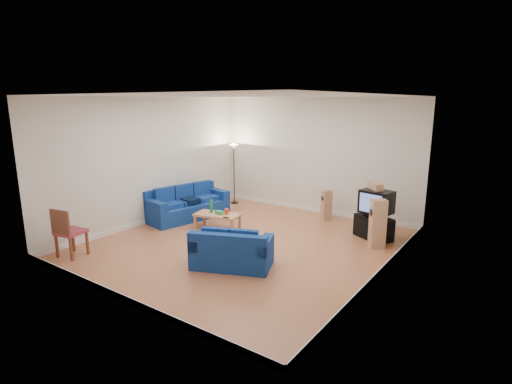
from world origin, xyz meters
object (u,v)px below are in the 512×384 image
Objects in this scene: sofa_loveseat at (232,253)px; television at (376,202)px; sofa_three_seat at (186,207)px; coffee_table at (217,216)px; tv_stand at (374,227)px.

television reaches higher than sofa_loveseat.
sofa_three_seat reaches higher than sofa_loveseat.
coffee_table is 3.77m from television.
sofa_loveseat is 3.59m from television.
sofa_three_seat reaches higher than tv_stand.
coffee_table is at bearing 89.28° from sofa_three_seat.
sofa_three_seat is 4.94m from television.
coffee_table is (1.35, -0.28, 0.03)m from sofa_three_seat.
sofa_three_seat is 1.39× the size of sofa_loveseat.
sofa_loveseat is at bearing -106.62° from television.
coffee_table is (-1.72, 1.59, 0.06)m from sofa_loveseat.
sofa_three_seat is 1.38m from coffee_table.
sofa_loveseat is at bearing -42.82° from coffee_table.
sofa_loveseat reaches higher than tv_stand.
sofa_loveseat is 1.97× the size of tv_stand.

